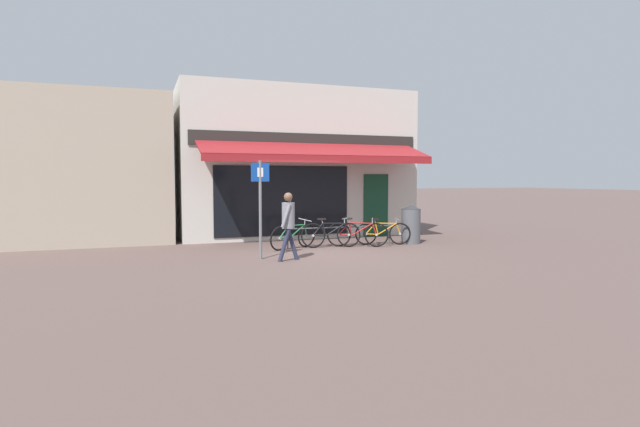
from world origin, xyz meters
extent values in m
plane|color=brown|center=(0.00, 0.00, 0.00)|extent=(160.00, 160.00, 0.00)
cube|color=beige|center=(0.77, 4.41, 2.48)|extent=(7.91, 3.00, 4.96)
cube|color=black|center=(-0.10, 2.89, 1.25)|extent=(4.35, 0.04, 2.20)
cube|color=#143D28|center=(3.15, 2.89, 1.05)|extent=(0.90, 0.04, 2.10)
cube|color=#282623|center=(0.77, 2.89, 3.17)|extent=(7.51, 0.06, 0.44)
cube|color=maroon|center=(0.77, 2.14, 2.84)|extent=(7.12, 1.54, 0.50)
cube|color=maroon|center=(0.77, 1.38, 2.52)|extent=(7.12, 0.03, 0.20)
cube|color=tan|center=(-7.34, 4.91, 2.25)|extent=(7.92, 4.00, 4.49)
cylinder|color=#47494F|center=(1.07, 0.98, 0.55)|extent=(3.26, 0.04, 0.04)
cylinder|color=#47494F|center=(-0.51, 0.98, 0.28)|extent=(0.04, 0.04, 0.55)
cylinder|color=#47494F|center=(2.65, 0.98, 0.28)|extent=(0.04, 0.04, 0.55)
torus|color=black|center=(0.10, 1.12, 0.34)|extent=(0.66, 0.40, 0.68)
cylinder|color=#9E9EA3|center=(0.10, 1.12, 0.34)|extent=(0.09, 0.09, 0.08)
torus|color=black|center=(-0.82, 0.67, 0.34)|extent=(0.66, 0.40, 0.68)
cylinder|color=#9E9EA3|center=(-0.82, 0.67, 0.34)|extent=(0.09, 0.09, 0.08)
cylinder|color=#23703D|center=(-0.24, 0.93, 0.48)|extent=(0.54, 0.25, 0.36)
cylinder|color=#23703D|center=(-0.27, 0.90, 0.66)|extent=(0.58, 0.31, 0.05)
cylinder|color=#23703D|center=(-0.52, 0.80, 0.49)|extent=(0.10, 0.11, 0.35)
cylinder|color=#23703D|center=(-0.66, 0.75, 0.33)|extent=(0.34, 0.19, 0.05)
cylinder|color=#23703D|center=(-0.68, 0.72, 0.50)|extent=(0.30, 0.13, 0.35)
cylinder|color=#23703D|center=(0.05, 1.08, 0.49)|extent=(0.13, 0.13, 0.33)
cylinder|color=#9E9EA3|center=(-0.56, 0.75, 0.72)|extent=(0.06, 0.06, 0.11)
cube|color=black|center=(-0.57, 0.74, 0.78)|extent=(0.26, 0.20, 0.06)
cylinder|color=#9E9EA3|center=(0.01, 1.03, 0.72)|extent=(0.04, 0.05, 0.14)
cylinder|color=#9E9EA3|center=(0.02, 1.03, 0.79)|extent=(0.25, 0.48, 0.08)
torus|color=black|center=(1.25, 0.77, 0.35)|extent=(0.71, 0.22, 0.70)
cylinder|color=#9E9EA3|center=(1.25, 0.77, 0.35)|extent=(0.08, 0.08, 0.08)
torus|color=black|center=(0.22, 0.92, 0.35)|extent=(0.71, 0.22, 0.70)
cylinder|color=#9E9EA3|center=(0.22, 0.92, 0.35)|extent=(0.08, 0.08, 0.08)
cylinder|color=black|center=(0.86, 0.85, 0.50)|extent=(0.58, 0.07, 0.37)
cylinder|color=black|center=(0.83, 0.87, 0.68)|extent=(0.64, 0.13, 0.05)
cylinder|color=black|center=(0.54, 0.89, 0.51)|extent=(0.12, 0.10, 0.37)
cylinder|color=black|center=(0.40, 0.89, 0.34)|extent=(0.37, 0.09, 0.05)
cylinder|color=black|center=(0.37, 0.92, 0.52)|extent=(0.31, 0.04, 0.36)
cylinder|color=black|center=(1.19, 0.80, 0.51)|extent=(0.15, 0.10, 0.34)
cylinder|color=#9E9EA3|center=(0.50, 0.93, 0.74)|extent=(0.06, 0.05, 0.11)
cube|color=black|center=(0.48, 0.94, 0.81)|extent=(0.25, 0.14, 0.06)
cylinder|color=#9E9EA3|center=(1.14, 0.83, 0.74)|extent=(0.03, 0.05, 0.14)
cylinder|color=#9E9EA3|center=(1.14, 0.84, 0.81)|extent=(0.10, 0.52, 0.08)
torus|color=black|center=(2.00, 0.51, 0.34)|extent=(0.68, 0.39, 0.69)
cylinder|color=#9E9EA3|center=(2.00, 0.51, 0.34)|extent=(0.09, 0.09, 0.08)
torus|color=black|center=(1.02, 0.95, 0.34)|extent=(0.68, 0.39, 0.69)
cylinder|color=#9E9EA3|center=(1.02, 0.95, 0.34)|extent=(0.09, 0.09, 0.08)
cylinder|color=#B21E1E|center=(1.63, 0.69, 0.50)|extent=(0.57, 0.24, 0.37)
cylinder|color=#B21E1E|center=(1.60, 0.73, 0.67)|extent=(0.62, 0.30, 0.05)
cylinder|color=#B21E1E|center=(1.33, 0.83, 0.50)|extent=(0.10, 0.12, 0.36)
cylinder|color=#B21E1E|center=(1.19, 0.87, 0.34)|extent=(0.36, 0.19, 0.05)
cylinder|color=#B21E1E|center=(1.16, 0.91, 0.51)|extent=(0.32, 0.13, 0.36)
cylinder|color=#B21E1E|center=(1.95, 0.55, 0.51)|extent=(0.14, 0.13, 0.33)
cylinder|color=#9E9EA3|center=(1.29, 0.87, 0.73)|extent=(0.06, 0.06, 0.11)
cube|color=black|center=(1.28, 0.89, 0.80)|extent=(0.26, 0.19, 0.06)
cylinder|color=#9E9EA3|center=(1.91, 0.60, 0.74)|extent=(0.04, 0.05, 0.14)
cylinder|color=#9E9EA3|center=(1.91, 0.61, 0.81)|extent=(0.23, 0.48, 0.08)
torus|color=black|center=(2.86, 0.70, 0.32)|extent=(0.63, 0.22, 0.65)
cylinder|color=#9E9EA3|center=(2.86, 0.70, 0.32)|extent=(0.08, 0.08, 0.07)
torus|color=black|center=(1.89, 0.98, 0.32)|extent=(0.63, 0.22, 0.65)
cylinder|color=#9E9EA3|center=(1.89, 0.98, 0.32)|extent=(0.08, 0.08, 0.07)
cylinder|color=orange|center=(2.49, 0.81, 0.47)|extent=(0.55, 0.19, 0.35)
cylinder|color=orange|center=(2.45, 0.82, 0.63)|extent=(0.61, 0.21, 0.05)
cylinder|color=orange|center=(2.19, 0.89, 0.47)|extent=(0.11, 0.06, 0.34)
cylinder|color=orange|center=(2.06, 0.93, 0.32)|extent=(0.35, 0.13, 0.05)
cylinder|color=orange|center=(2.02, 0.94, 0.48)|extent=(0.30, 0.12, 0.34)
cylinder|color=orange|center=(2.81, 0.71, 0.47)|extent=(0.15, 0.07, 0.31)
cylinder|color=#9E9EA3|center=(2.14, 0.91, 0.69)|extent=(0.06, 0.04, 0.11)
cube|color=black|center=(2.13, 0.91, 0.76)|extent=(0.26, 0.16, 0.05)
cylinder|color=#9E9EA3|center=(2.75, 0.73, 0.70)|extent=(0.03, 0.03, 0.14)
cylinder|color=#9E9EA3|center=(2.75, 0.73, 0.77)|extent=(0.17, 0.51, 0.02)
cylinder|color=#282D47|center=(-0.93, -0.90, 0.39)|extent=(0.32, 0.12, 0.80)
cylinder|color=#282D47|center=(-1.17, -1.05, 0.39)|extent=(0.32, 0.12, 0.80)
cylinder|color=gray|center=(-1.05, -0.97, 1.08)|extent=(0.33, 0.33, 0.61)
sphere|color=brown|center=(-1.05, -0.97, 1.51)|extent=(0.20, 0.20, 0.20)
cylinder|color=gray|center=(-1.16, -1.14, 1.08)|extent=(0.27, 0.12, 0.54)
cylinder|color=gray|center=(-0.99, -0.79, 1.22)|extent=(0.20, 0.16, 0.26)
cylinder|color=brown|center=(-0.96, -0.80, 1.30)|extent=(0.13, 0.17, 0.41)
cube|color=black|center=(-0.98, -0.84, 1.49)|extent=(0.03, 0.07, 0.14)
cylinder|color=#515459|center=(3.31, 0.85, 0.52)|extent=(0.57, 0.57, 1.04)
cone|color=#33353A|center=(3.31, 0.85, 1.09)|extent=(0.58, 0.58, 0.11)
cylinder|color=slate|center=(-1.62, -0.54, 1.19)|extent=(0.07, 0.07, 2.38)
cube|color=#14429E|center=(-1.62, -0.55, 2.10)|extent=(0.44, 0.02, 0.44)
cube|color=white|center=(-1.62, -0.57, 2.10)|extent=(0.14, 0.01, 0.22)
camera|label=1|loc=(-4.34, -12.26, 1.93)|focal=28.00mm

